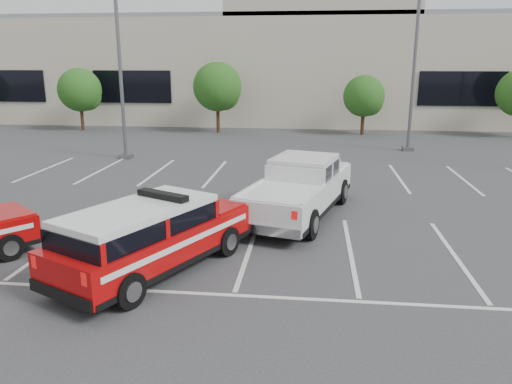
{
  "coord_description": "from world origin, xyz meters",
  "views": [
    {
      "loc": [
        1.59,
        -12.64,
        4.97
      ],
      "look_at": [
        -0.06,
        2.01,
        1.05
      ],
      "focal_mm": 35.0,
      "sensor_mm": 36.0,
      "label": 1
    }
  ],
  "objects_px": {
    "fire_chief_suv": "(152,241)",
    "white_pickup": "(299,193)",
    "tree_mid_left": "(219,89)",
    "light_pole_left": "(119,55)",
    "tree_mid_right": "(365,98)",
    "tree_left": "(81,91)",
    "light_pole_mid": "(415,56)",
    "convention_building": "(298,63)"
  },
  "relations": [
    {
      "from": "tree_mid_left",
      "to": "tree_mid_right",
      "type": "distance_m",
      "value": 10.01
    },
    {
      "from": "light_pole_left",
      "to": "light_pole_mid",
      "type": "bearing_deg",
      "value": 14.93
    },
    {
      "from": "tree_mid_right",
      "to": "fire_chief_suv",
      "type": "distance_m",
      "value": 24.96
    },
    {
      "from": "tree_left",
      "to": "light_pole_mid",
      "type": "distance_m",
      "value": 22.86
    },
    {
      "from": "convention_building",
      "to": "tree_mid_left",
      "type": "xyz_separation_m",
      "value": [
        -5.09,
        -9.82,
        -1.68
      ]
    },
    {
      "from": "fire_chief_suv",
      "to": "white_pickup",
      "type": "bearing_deg",
      "value": 81.81
    },
    {
      "from": "convention_building",
      "to": "fire_chief_suv",
      "type": "bearing_deg",
      "value": -93.95
    },
    {
      "from": "convention_building",
      "to": "tree_mid_right",
      "type": "relative_size",
      "value": 15.04
    },
    {
      "from": "convention_building",
      "to": "white_pickup",
      "type": "bearing_deg",
      "value": -87.91
    },
    {
      "from": "tree_left",
      "to": "light_pole_mid",
      "type": "xyz_separation_m",
      "value": [
        21.91,
        -6.05,
        2.41
      ]
    },
    {
      "from": "tree_mid_left",
      "to": "light_pole_left",
      "type": "relative_size",
      "value": 0.47
    },
    {
      "from": "tree_left",
      "to": "fire_chief_suv",
      "type": "bearing_deg",
      "value": -61.82
    },
    {
      "from": "tree_left",
      "to": "light_pole_mid",
      "type": "relative_size",
      "value": 0.43
    },
    {
      "from": "tree_mid_right",
      "to": "light_pole_mid",
      "type": "bearing_deg",
      "value": -72.48
    },
    {
      "from": "tree_mid_right",
      "to": "light_pole_mid",
      "type": "xyz_separation_m",
      "value": [
        1.91,
        -6.05,
        2.68
      ]
    },
    {
      "from": "tree_mid_right",
      "to": "white_pickup",
      "type": "distance_m",
      "value": 19.4
    },
    {
      "from": "tree_mid_left",
      "to": "white_pickup",
      "type": "xyz_separation_m",
      "value": [
        6.14,
        -18.93,
        -2.29
      ]
    },
    {
      "from": "tree_mid_left",
      "to": "white_pickup",
      "type": "distance_m",
      "value": 20.03
    },
    {
      "from": "convention_building",
      "to": "tree_left",
      "type": "height_order",
      "value": "convention_building"
    },
    {
      "from": "fire_chief_suv",
      "to": "convention_building",
      "type": "bearing_deg",
      "value": 112.41
    },
    {
      "from": "tree_left",
      "to": "white_pickup",
      "type": "height_order",
      "value": "tree_left"
    },
    {
      "from": "light_pole_left",
      "to": "white_pickup",
      "type": "height_order",
      "value": "light_pole_left"
    },
    {
      "from": "tree_mid_right",
      "to": "white_pickup",
      "type": "height_order",
      "value": "tree_mid_right"
    },
    {
      "from": "light_pole_left",
      "to": "fire_chief_suv",
      "type": "relative_size",
      "value": 1.81
    },
    {
      "from": "fire_chief_suv",
      "to": "light_pole_left",
      "type": "bearing_deg",
      "value": 139.39
    },
    {
      "from": "tree_mid_left",
      "to": "white_pickup",
      "type": "relative_size",
      "value": 0.75
    },
    {
      "from": "white_pickup",
      "to": "tree_mid_right",
      "type": "bearing_deg",
      "value": 94.18
    },
    {
      "from": "white_pickup",
      "to": "tree_mid_left",
      "type": "bearing_deg",
      "value": 123.67
    },
    {
      "from": "light_pole_mid",
      "to": "fire_chief_suv",
      "type": "xyz_separation_m",
      "value": [
        -9.14,
        -17.78,
        -4.42
      ]
    },
    {
      "from": "convention_building",
      "to": "tree_mid_left",
      "type": "relative_size",
      "value": 12.38
    },
    {
      "from": "fire_chief_suv",
      "to": "white_pickup",
      "type": "height_order",
      "value": "white_pickup"
    },
    {
      "from": "tree_mid_left",
      "to": "light_pole_mid",
      "type": "bearing_deg",
      "value": -26.92
    },
    {
      "from": "tree_left",
      "to": "tree_mid_left",
      "type": "distance_m",
      "value": 10.0
    },
    {
      "from": "tree_left",
      "to": "tree_mid_right",
      "type": "relative_size",
      "value": 1.11
    },
    {
      "from": "convention_building",
      "to": "light_pole_mid",
      "type": "bearing_deg",
      "value": -66.74
    },
    {
      "from": "tree_left",
      "to": "light_pole_left",
      "type": "xyz_separation_m",
      "value": [
        6.91,
        -10.05,
        2.41
      ]
    },
    {
      "from": "convention_building",
      "to": "fire_chief_suv",
      "type": "distance_m",
      "value": 33.96
    },
    {
      "from": "convention_building",
      "to": "tree_mid_left",
      "type": "bearing_deg",
      "value": -117.4
    },
    {
      "from": "tree_mid_left",
      "to": "light_pole_mid",
      "type": "xyz_separation_m",
      "value": [
        11.91,
        -6.05,
        2.14
      ]
    },
    {
      "from": "light_pole_left",
      "to": "white_pickup",
      "type": "relative_size",
      "value": 1.58
    },
    {
      "from": "convention_building",
      "to": "fire_chief_suv",
      "type": "height_order",
      "value": "convention_building"
    },
    {
      "from": "tree_mid_right",
      "to": "fire_chief_suv",
      "type": "relative_size",
      "value": 0.71
    }
  ]
}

